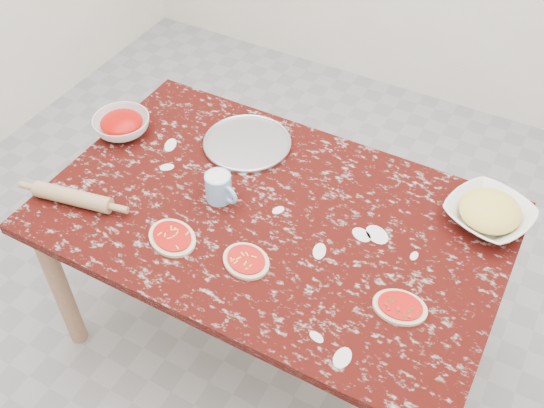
% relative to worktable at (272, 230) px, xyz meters
% --- Properties ---
extents(ground, '(4.00, 4.00, 0.00)m').
position_rel_worktable_xyz_m(ground, '(0.00, 0.00, -0.67)').
color(ground, gray).
extents(worktable, '(1.60, 1.00, 0.75)m').
position_rel_worktable_xyz_m(worktable, '(0.00, 0.00, 0.00)').
color(worktable, black).
rests_on(worktable, ground).
extents(pizza_tray, '(0.44, 0.44, 0.01)m').
position_rel_worktable_xyz_m(pizza_tray, '(-0.26, 0.28, 0.09)').
color(pizza_tray, '#B2B2B7').
rests_on(pizza_tray, worktable).
extents(sauce_bowl, '(0.23, 0.23, 0.07)m').
position_rel_worktable_xyz_m(sauce_bowl, '(-0.74, 0.11, 0.12)').
color(sauce_bowl, white).
rests_on(sauce_bowl, worktable).
extents(cheese_bowl, '(0.36, 0.36, 0.07)m').
position_rel_worktable_xyz_m(cheese_bowl, '(0.67, 0.32, 0.12)').
color(cheese_bowl, white).
rests_on(cheese_bowl, worktable).
extents(flour_mug, '(0.14, 0.09, 0.11)m').
position_rel_worktable_xyz_m(flour_mug, '(-0.20, -0.02, 0.14)').
color(flour_mug, '#81B3E7').
rests_on(flour_mug, worktable).
extents(pizza_left, '(0.22, 0.20, 0.02)m').
position_rel_worktable_xyz_m(pizza_left, '(-0.24, -0.26, 0.09)').
color(pizza_left, beige).
rests_on(pizza_left, worktable).
extents(pizza_mid, '(0.20, 0.18, 0.02)m').
position_rel_worktable_xyz_m(pizza_mid, '(0.03, -0.23, 0.09)').
color(pizza_mid, beige).
rests_on(pizza_mid, worktable).
extents(pizza_right, '(0.18, 0.15, 0.02)m').
position_rel_worktable_xyz_m(pizza_right, '(0.53, -0.16, 0.09)').
color(pizza_right, beige).
rests_on(pizza_right, worktable).
extents(rolling_pin, '(0.30, 0.11, 0.06)m').
position_rel_worktable_xyz_m(rolling_pin, '(-0.64, -0.29, 0.11)').
color(rolling_pin, tan).
rests_on(rolling_pin, worktable).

